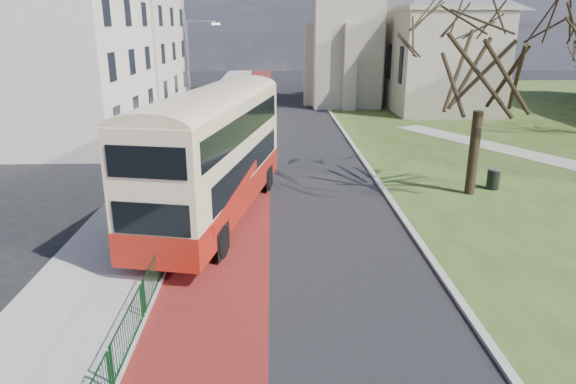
{
  "coord_description": "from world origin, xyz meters",
  "views": [
    {
      "loc": [
        0.64,
        -14.7,
        7.74
      ],
      "look_at": [
        1.2,
        3.02,
        2.0
      ],
      "focal_mm": 32.0,
      "sensor_mm": 36.0,
      "label": 1
    }
  ],
  "objects_px": {
    "streetlamp": "(192,79)",
    "winter_tree_near": "(487,40)",
    "litter_bin": "(493,179)",
    "bus": "(214,150)"
  },
  "relations": [
    {
      "from": "winter_tree_near",
      "to": "litter_bin",
      "type": "distance_m",
      "value": 6.76
    },
    {
      "from": "bus",
      "to": "winter_tree_near",
      "type": "distance_m",
      "value": 12.93
    },
    {
      "from": "streetlamp",
      "to": "winter_tree_near",
      "type": "height_order",
      "value": "winter_tree_near"
    },
    {
      "from": "streetlamp",
      "to": "litter_bin",
      "type": "relative_size",
      "value": 7.62
    },
    {
      "from": "litter_bin",
      "to": "streetlamp",
      "type": "bearing_deg",
      "value": 151.2
    },
    {
      "from": "winter_tree_near",
      "to": "streetlamp",
      "type": "bearing_deg",
      "value": 147.0
    },
    {
      "from": "winter_tree_near",
      "to": "litter_bin",
      "type": "relative_size",
      "value": 9.78
    },
    {
      "from": "streetlamp",
      "to": "winter_tree_near",
      "type": "bearing_deg",
      "value": -33.0
    },
    {
      "from": "winter_tree_near",
      "to": "litter_bin",
      "type": "bearing_deg",
      "value": 25.7
    },
    {
      "from": "streetlamp",
      "to": "winter_tree_near",
      "type": "xyz_separation_m",
      "value": [
        14.5,
        -9.41,
        2.56
      ]
    }
  ]
}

